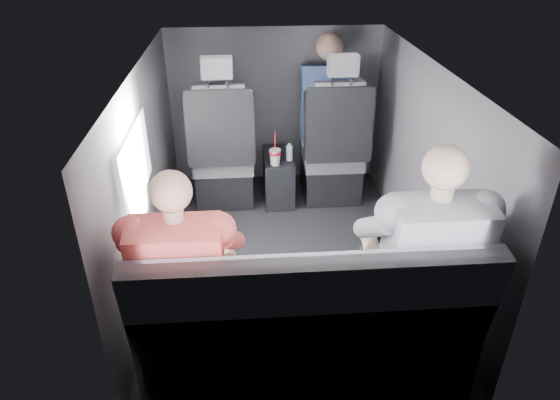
{
  "coord_description": "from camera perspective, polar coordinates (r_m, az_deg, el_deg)",
  "views": [
    {
      "loc": [
        -0.27,
        -2.88,
        2.1
      ],
      "look_at": [
        -0.06,
        -0.05,
        0.5
      ],
      "focal_mm": 32.0,
      "sensor_mm": 36.0,
      "label": 1
    }
  ],
  "objects": [
    {
      "name": "laptop_black",
      "position": [
        2.7,
        14.15,
        -4.43
      ],
      "size": [
        0.37,
        0.34,
        0.26
      ],
      "color": "black",
      "rests_on": "passenger_rear_right"
    },
    {
      "name": "front_seat_left",
      "position": [
        4.09,
        -6.47,
        4.67
      ],
      "size": [
        0.52,
        0.58,
        1.26
      ],
      "color": "black",
      "rests_on": "floor"
    },
    {
      "name": "ceiling",
      "position": [
        2.99,
        1.06,
        14.87
      ],
      "size": [
        2.6,
        2.6,
        0.0
      ],
      "primitive_type": "plane",
      "rotation": [
        3.14,
        0.0,
        0.0
      ],
      "color": "#B2B2AD",
      "rests_on": "panel_back"
    },
    {
      "name": "passenger_rear_right",
      "position": [
        2.53,
        15.68,
        -6.57
      ],
      "size": [
        0.55,
        0.66,
        1.3
      ],
      "color": "#31496F",
      "rests_on": "rear_bench"
    },
    {
      "name": "passenger_front_right",
      "position": [
        4.25,
        5.37,
        10.93
      ],
      "size": [
        0.43,
        0.43,
        0.9
      ],
      "color": "#31496F",
      "rests_on": "front_seat_right"
    },
    {
      "name": "water_bottle",
      "position": [
        4.01,
        1.07,
        5.37
      ],
      "size": [
        0.05,
        0.05,
        0.15
      ],
      "color": "#A7CEE2",
      "rests_on": "center_console"
    },
    {
      "name": "panel_front",
      "position": [
        4.42,
        -0.61,
        10.61
      ],
      "size": [
        1.8,
        0.02,
        1.35
      ],
      "primitive_type": "cube",
      "color": "#56565B",
      "rests_on": "floor"
    },
    {
      "name": "panel_back",
      "position": [
        2.14,
        4.17,
        -12.33
      ],
      "size": [
        1.8,
        0.02,
        1.35
      ],
      "primitive_type": "cube",
      "color": "#56565B",
      "rests_on": "floor"
    },
    {
      "name": "rear_bench",
      "position": [
        2.56,
        3.1,
        -14.93
      ],
      "size": [
        1.6,
        0.57,
        0.92
      ],
      "color": "#57575C",
      "rests_on": "floor"
    },
    {
      "name": "center_console",
      "position": [
        4.22,
        -0.19,
        2.65
      ],
      "size": [
        0.24,
        0.48,
        0.41
      ],
      "color": "black",
      "rests_on": "floor"
    },
    {
      "name": "panel_left",
      "position": [
        3.27,
        -14.97,
        2.53
      ],
      "size": [
        0.02,
        2.6,
        1.35
      ],
      "primitive_type": "cube",
      "color": "#56565B",
      "rests_on": "floor"
    },
    {
      "name": "side_window",
      "position": [
        2.91,
        -16.04,
        3.84
      ],
      "size": [
        0.02,
        0.75,
        0.42
      ],
      "primitive_type": "cube",
      "color": "white",
      "rests_on": "panel_left"
    },
    {
      "name": "panel_right",
      "position": [
        3.42,
        16.18,
        3.56
      ],
      "size": [
        0.02,
        2.6,
        1.35
      ],
      "primitive_type": "cube",
      "color": "#56565B",
      "rests_on": "floor"
    },
    {
      "name": "passenger_rear_left",
      "position": [
        2.43,
        -10.83,
        -8.43
      ],
      "size": [
        0.5,
        0.62,
        1.22
      ],
      "color": "#323237",
      "rests_on": "rear_bench"
    },
    {
      "name": "laptop_white",
      "position": [
        2.54,
        -10.95,
        -6.45
      ],
      "size": [
        0.36,
        0.34,
        0.25
      ],
      "color": "silver",
      "rests_on": "passenger_rear_left"
    },
    {
      "name": "seatbelt",
      "position": [
        3.85,
        6.82,
        9.45
      ],
      "size": [
        0.35,
        0.11,
        0.59
      ],
      "primitive_type": "cube",
      "rotation": [
        -0.14,
        0.49,
        0.0
      ],
      "color": "black",
      "rests_on": "front_seat_right"
    },
    {
      "name": "floor",
      "position": [
        3.57,
        0.86,
        -6.59
      ],
      "size": [
        2.6,
        2.6,
        0.0
      ],
      "primitive_type": "plane",
      "color": "black",
      "rests_on": "ground"
    },
    {
      "name": "soda_cup",
      "position": [
        3.94,
        -0.57,
        5.0
      ],
      "size": [
        0.09,
        0.09,
        0.28
      ],
      "color": "white",
      "rests_on": "center_console"
    },
    {
      "name": "front_seat_right",
      "position": [
        4.15,
        6.08,
        5.07
      ],
      "size": [
        0.52,
        0.58,
        1.26
      ],
      "color": "black",
      "rests_on": "floor"
    }
  ]
}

